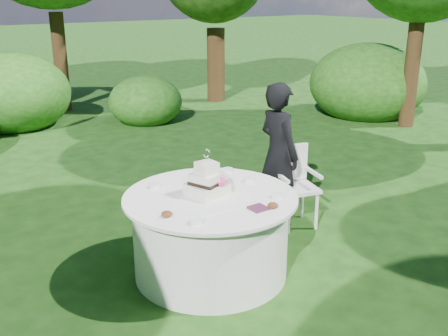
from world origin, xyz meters
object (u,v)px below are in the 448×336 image
(napkins, at_px, (258,208))
(chair, at_px, (294,179))
(table, at_px, (211,234))
(cake, at_px, (207,182))
(guest, at_px, (278,154))

(napkins, xyz_separation_m, chair, (1.22, 0.88, -0.26))
(napkins, xyz_separation_m, table, (-0.16, 0.48, -0.39))
(cake, relative_size, chair, 0.48)
(guest, distance_m, chair, 0.33)
(guest, xyz_separation_m, table, (-1.27, -0.55, -0.41))
(napkins, height_order, chair, chair)
(cake, distance_m, chair, 1.47)
(guest, bearing_deg, table, 116.32)
(chair, bearing_deg, guest, 124.77)
(napkins, relative_size, table, 0.09)
(guest, xyz_separation_m, cake, (-1.27, -0.51, 0.09))
(chair, bearing_deg, table, -164.05)
(cake, height_order, chair, cake)
(napkins, relative_size, cake, 0.33)
(napkins, bearing_deg, table, 108.08)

